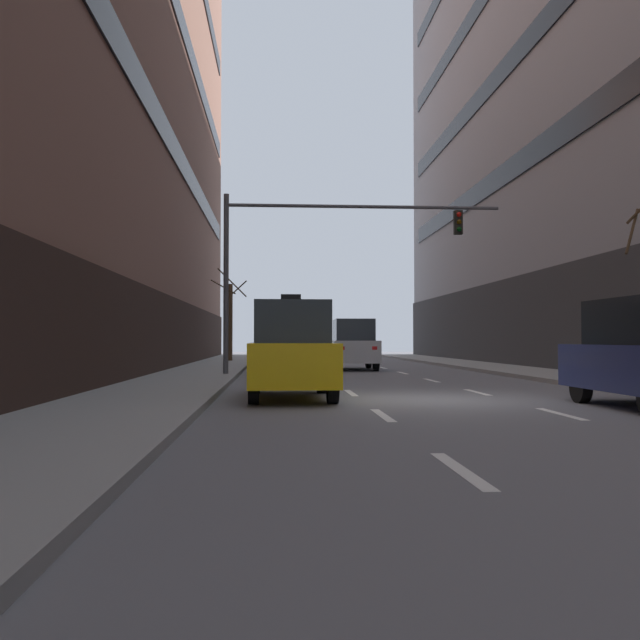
% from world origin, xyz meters
% --- Properties ---
extents(ground_plane, '(120.00, 120.00, 0.00)m').
position_xyz_m(ground_plane, '(0.00, 0.00, 0.00)').
color(ground_plane, slate).
extents(sidewalk_left, '(3.03, 80.00, 0.14)m').
position_xyz_m(sidewalk_left, '(-6.22, 0.00, 0.07)').
color(sidewalk_left, gray).
rests_on(sidewalk_left, ground).
extents(lane_stripe_l1_s2, '(0.16, 2.00, 0.01)m').
position_xyz_m(lane_stripe_l1_s2, '(-1.57, -8.00, 0.00)').
color(lane_stripe_l1_s2, silver).
rests_on(lane_stripe_l1_s2, ground).
extents(lane_stripe_l1_s3, '(0.16, 2.00, 0.01)m').
position_xyz_m(lane_stripe_l1_s3, '(-1.57, -3.00, 0.00)').
color(lane_stripe_l1_s3, silver).
rests_on(lane_stripe_l1_s3, ground).
extents(lane_stripe_l1_s4, '(0.16, 2.00, 0.01)m').
position_xyz_m(lane_stripe_l1_s4, '(-1.57, 2.00, 0.00)').
color(lane_stripe_l1_s4, silver).
rests_on(lane_stripe_l1_s4, ground).
extents(lane_stripe_l1_s5, '(0.16, 2.00, 0.01)m').
position_xyz_m(lane_stripe_l1_s5, '(-1.57, 7.00, 0.00)').
color(lane_stripe_l1_s5, silver).
rests_on(lane_stripe_l1_s5, ground).
extents(lane_stripe_l1_s6, '(0.16, 2.00, 0.01)m').
position_xyz_m(lane_stripe_l1_s6, '(-1.57, 12.00, 0.00)').
color(lane_stripe_l1_s6, silver).
rests_on(lane_stripe_l1_s6, ground).
extents(lane_stripe_l1_s7, '(0.16, 2.00, 0.01)m').
position_xyz_m(lane_stripe_l1_s7, '(-1.57, 17.00, 0.00)').
color(lane_stripe_l1_s7, silver).
rests_on(lane_stripe_l1_s7, ground).
extents(lane_stripe_l1_s8, '(0.16, 2.00, 0.01)m').
position_xyz_m(lane_stripe_l1_s8, '(-1.57, 22.00, 0.00)').
color(lane_stripe_l1_s8, silver).
rests_on(lane_stripe_l1_s8, ground).
extents(lane_stripe_l1_s9, '(0.16, 2.00, 0.01)m').
position_xyz_m(lane_stripe_l1_s9, '(-1.57, 27.00, 0.00)').
color(lane_stripe_l1_s9, silver).
rests_on(lane_stripe_l1_s9, ground).
extents(lane_stripe_l1_s10, '(0.16, 2.00, 0.01)m').
position_xyz_m(lane_stripe_l1_s10, '(-1.57, 32.00, 0.00)').
color(lane_stripe_l1_s10, silver).
rests_on(lane_stripe_l1_s10, ground).
extents(lane_stripe_l2_s3, '(0.16, 2.00, 0.01)m').
position_xyz_m(lane_stripe_l2_s3, '(1.57, -3.00, 0.00)').
color(lane_stripe_l2_s3, silver).
rests_on(lane_stripe_l2_s3, ground).
extents(lane_stripe_l2_s4, '(0.16, 2.00, 0.01)m').
position_xyz_m(lane_stripe_l2_s4, '(1.57, 2.00, 0.00)').
color(lane_stripe_l2_s4, silver).
rests_on(lane_stripe_l2_s4, ground).
extents(lane_stripe_l2_s5, '(0.16, 2.00, 0.01)m').
position_xyz_m(lane_stripe_l2_s5, '(1.57, 7.00, 0.00)').
color(lane_stripe_l2_s5, silver).
rests_on(lane_stripe_l2_s5, ground).
extents(lane_stripe_l2_s6, '(0.16, 2.00, 0.01)m').
position_xyz_m(lane_stripe_l2_s6, '(1.57, 12.00, 0.00)').
color(lane_stripe_l2_s6, silver).
rests_on(lane_stripe_l2_s6, ground).
extents(lane_stripe_l2_s7, '(0.16, 2.00, 0.01)m').
position_xyz_m(lane_stripe_l2_s7, '(1.57, 17.00, 0.00)').
color(lane_stripe_l2_s7, silver).
rests_on(lane_stripe_l2_s7, ground).
extents(lane_stripe_l2_s8, '(0.16, 2.00, 0.01)m').
position_xyz_m(lane_stripe_l2_s8, '(1.57, 22.00, 0.00)').
color(lane_stripe_l2_s8, silver).
rests_on(lane_stripe_l2_s8, ground).
extents(lane_stripe_l2_s9, '(0.16, 2.00, 0.01)m').
position_xyz_m(lane_stripe_l2_s9, '(1.57, 27.00, 0.00)').
color(lane_stripe_l2_s9, silver).
rests_on(lane_stripe_l2_s9, ground).
extents(lane_stripe_l2_s10, '(0.16, 2.00, 0.01)m').
position_xyz_m(lane_stripe_l2_s10, '(1.57, 32.00, 0.00)').
color(lane_stripe_l2_s10, silver).
rests_on(lane_stripe_l2_s10, ground).
extents(car_driving_0, '(1.84, 4.30, 2.07)m').
position_xyz_m(car_driving_0, '(-3.05, 17.11, 1.03)').
color(car_driving_0, black).
rests_on(car_driving_0, ground).
extents(taxi_driving_1, '(1.91, 4.43, 2.31)m').
position_xyz_m(taxi_driving_1, '(-3.07, 0.56, 1.06)').
color(taxi_driving_1, black).
rests_on(taxi_driving_1, ground).
extents(taxi_driving_2, '(1.89, 4.23, 1.74)m').
position_xyz_m(taxi_driving_2, '(-3.05, 11.42, 0.77)').
color(taxi_driving_2, black).
rests_on(taxi_driving_2, ground).
extents(car_driving_3, '(1.99, 4.56, 2.19)m').
position_xyz_m(car_driving_3, '(-0.01, 15.18, 1.09)').
color(car_driving_3, black).
rests_on(car_driving_3, ground).
extents(traffic_signal_0, '(9.63, 0.35, 6.18)m').
position_xyz_m(traffic_signal_0, '(-2.09, 9.02, 4.53)').
color(traffic_signal_0, '#4C4C51').
rests_on(traffic_signal_0, sidewalk_left).
extents(street_tree_2, '(2.02, 2.00, 5.09)m').
position_xyz_m(street_tree_2, '(-5.92, 23.99, 2.47)').
color(street_tree_2, '#4C3823').
rests_on(street_tree_2, sidewalk_left).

